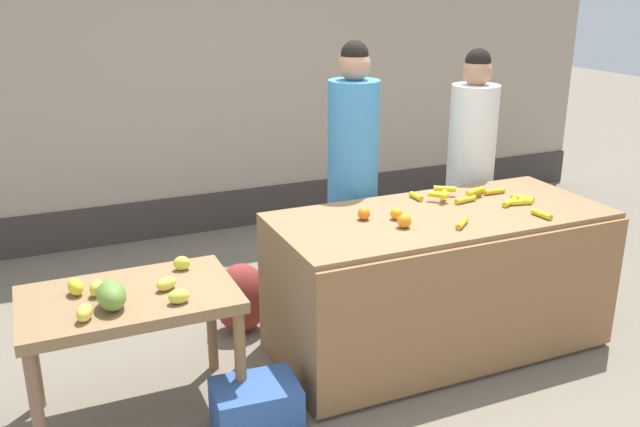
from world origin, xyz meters
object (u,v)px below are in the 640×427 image
at_px(vendor_woman_white_shirt, 470,172).
at_px(produce_crate, 256,406).
at_px(vendor_woman_blue_shirt, 353,181).
at_px(produce_sack, 241,298).

xyz_separation_m(vendor_woman_white_shirt, produce_crate, (-2.02, -1.06, -0.77)).
height_order(vendor_woman_white_shirt, produce_crate, vendor_woman_white_shirt).
relative_size(vendor_woman_blue_shirt, produce_crate, 4.26).
bearing_deg(vendor_woman_white_shirt, produce_sack, -179.33).
bearing_deg(produce_sack, produce_crate, -103.47).
xyz_separation_m(vendor_woman_blue_shirt, vendor_woman_white_shirt, (0.95, -0.00, -0.05)).
bearing_deg(produce_crate, produce_sack, 76.53).
xyz_separation_m(produce_crate, produce_sack, (0.25, 1.04, 0.11)).
height_order(vendor_woman_blue_shirt, produce_sack, vendor_woman_blue_shirt).
relative_size(produce_crate, produce_sack, 0.91).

